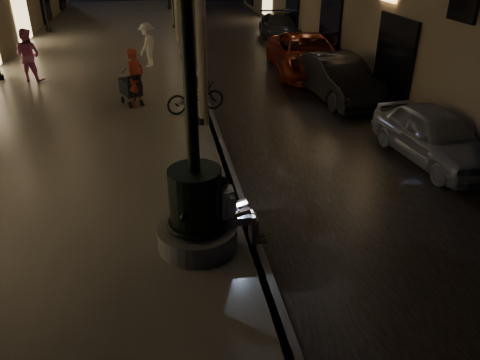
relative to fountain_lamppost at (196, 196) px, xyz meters
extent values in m
plane|color=black|center=(1.00, 13.00, -1.21)|extent=(120.00, 120.00, 0.00)
cube|color=black|center=(4.00, 13.00, -1.20)|extent=(6.00, 45.00, 0.02)
cube|color=#69655C|center=(-3.00, 13.00, -1.11)|extent=(8.00, 45.00, 0.20)
cube|color=#59595B|center=(1.00, 13.00, -1.11)|extent=(0.25, 45.00, 0.20)
cylinder|color=#59595B|center=(0.00, 0.00, -0.81)|extent=(1.40, 1.40, 0.40)
cylinder|color=black|center=(0.00, 0.00, -0.06)|extent=(0.90, 0.90, 1.10)
torus|color=black|center=(0.00, 0.00, -0.51)|extent=(1.04, 1.04, 0.10)
torus|color=black|center=(0.00, 0.00, 0.34)|extent=(0.89, 0.89, 0.09)
cylinder|color=black|center=(0.00, 0.00, 2.09)|extent=(0.20, 0.20, 3.20)
cube|color=tan|center=(0.55, 0.00, -0.52)|extent=(0.35, 0.24, 0.18)
cube|color=white|center=(0.49, 0.00, -0.19)|extent=(0.44, 0.26, 0.56)
sphere|color=tan|center=(0.46, 0.00, 0.18)|extent=(0.21, 0.21, 0.21)
sphere|color=black|center=(0.45, 0.00, 0.22)|extent=(0.21, 0.21, 0.21)
cube|color=tan|center=(0.79, -0.09, -0.52)|extent=(0.45, 0.13, 0.14)
cube|color=tan|center=(0.79, 0.09, -0.52)|extent=(0.45, 0.13, 0.14)
cube|color=tan|center=(1.00, -0.09, -0.77)|extent=(0.13, 0.12, 0.49)
cube|color=tan|center=(1.00, 0.09, -0.77)|extent=(0.13, 0.12, 0.49)
cube|color=black|center=(1.10, -0.09, -1.00)|extent=(0.26, 0.10, 0.03)
cube|color=black|center=(1.10, 0.09, -1.00)|extent=(0.26, 0.10, 0.03)
cube|color=black|center=(0.81, 0.00, -0.44)|extent=(0.24, 0.33, 0.02)
cube|color=black|center=(0.65, 0.00, -0.34)|extent=(0.09, 0.33, 0.21)
cube|color=#AED5F9|center=(0.66, 0.00, -0.34)|extent=(0.06, 0.30, 0.18)
cylinder|color=#6B604C|center=(0.75, 6.00, 1.49)|extent=(0.28, 0.28, 5.00)
cylinder|color=#6B604C|center=(0.80, 12.00, 1.54)|extent=(0.28, 0.28, 5.10)
cylinder|color=black|center=(0.70, 6.00, -0.91)|extent=(0.28, 0.28, 0.20)
cylinder|color=black|center=(0.70, 6.00, 1.19)|extent=(0.12, 0.12, 4.40)
cylinder|color=black|center=(0.70, 14.00, -0.91)|extent=(0.28, 0.28, 0.20)
cylinder|color=black|center=(0.70, 14.00, 1.19)|extent=(0.12, 0.12, 4.40)
cylinder|color=black|center=(0.70, 22.00, -0.91)|extent=(0.28, 0.28, 0.20)
cylinder|color=black|center=(0.70, 30.00, -0.91)|extent=(0.28, 0.28, 0.20)
cylinder|color=black|center=(-6.40, 12.00, -0.91)|extent=(0.28, 0.28, 0.20)
cylinder|color=black|center=(-6.40, 22.00, -0.91)|extent=(0.28, 0.28, 0.20)
cube|color=black|center=(-1.37, 8.11, -0.42)|extent=(0.76, 0.93, 0.48)
cube|color=black|center=(-1.22, 7.77, -0.10)|extent=(0.46, 0.34, 0.31)
cylinder|color=black|center=(-1.42, 7.74, -0.90)|extent=(0.12, 0.21, 0.21)
cylinder|color=black|center=(-1.07, 7.89, -0.90)|extent=(0.12, 0.21, 0.21)
cylinder|color=black|center=(-1.68, 8.33, -0.90)|extent=(0.12, 0.21, 0.21)
cylinder|color=black|center=(-1.32, 8.48, -0.90)|extent=(0.12, 0.21, 0.21)
cylinder|color=black|center=(-1.54, 8.50, 0.00)|extent=(0.22, 0.45, 0.29)
imported|color=#A2A3A9|center=(6.20, 2.98, -0.55)|extent=(1.93, 4.03, 1.33)
imported|color=black|center=(5.57, 8.14, -0.47)|extent=(1.96, 4.60, 1.48)
imported|color=maroon|center=(5.51, 11.54, -0.44)|extent=(2.96, 5.73, 1.54)
imported|color=#2F2F35|center=(6.20, 18.72, -0.56)|extent=(2.12, 4.58, 1.30)
imported|color=#B33523|center=(-1.17, 7.92, -0.10)|extent=(0.76, 0.79, 1.82)
imported|color=pink|center=(-5.15, 11.61, -0.05)|extent=(1.11, 0.99, 1.92)
imported|color=white|center=(-0.82, 13.11, -0.14)|extent=(1.07, 1.30, 1.75)
imported|color=black|center=(0.60, 7.08, -0.53)|extent=(1.94, 1.11, 0.96)
camera|label=1|loc=(-0.44, -6.83, 3.88)|focal=35.00mm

